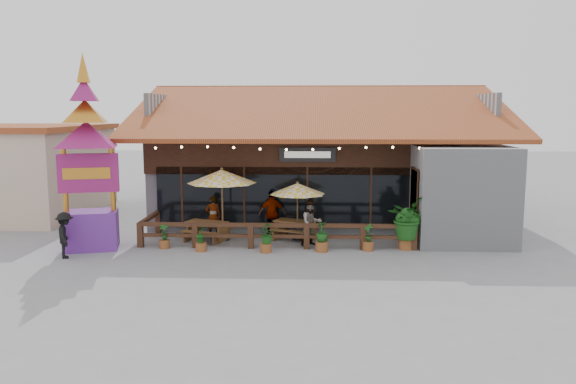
{
  "coord_description": "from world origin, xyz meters",
  "views": [
    {
      "loc": [
        -0.35,
        -20.05,
        4.86
      ],
      "look_at": [
        -1.25,
        1.5,
        1.76
      ],
      "focal_mm": 35.0,
      "sensor_mm": 36.0,
      "label": 1
    }
  ],
  "objects_px": {
    "umbrella_left": "(222,177)",
    "pedestrian": "(65,235)",
    "thai_sign_tower": "(87,139)",
    "tropical_plant": "(406,219)",
    "picnic_table_right": "(295,227)",
    "umbrella_right": "(298,189)",
    "picnic_table_left": "(207,228)"
  },
  "relations": [
    {
      "from": "umbrella_right",
      "to": "picnic_table_right",
      "type": "height_order",
      "value": "umbrella_right"
    },
    {
      "from": "picnic_table_right",
      "to": "pedestrian",
      "type": "xyz_separation_m",
      "value": [
        -7.58,
        -3.08,
        0.28
      ]
    },
    {
      "from": "umbrella_left",
      "to": "umbrella_right",
      "type": "height_order",
      "value": "umbrella_left"
    },
    {
      "from": "thai_sign_tower",
      "to": "tropical_plant",
      "type": "xyz_separation_m",
      "value": [
        11.21,
        0.39,
        -2.79
      ]
    },
    {
      "from": "picnic_table_right",
      "to": "tropical_plant",
      "type": "bearing_deg",
      "value": -19.01
    },
    {
      "from": "tropical_plant",
      "to": "pedestrian",
      "type": "height_order",
      "value": "tropical_plant"
    },
    {
      "from": "picnic_table_left",
      "to": "thai_sign_tower",
      "type": "bearing_deg",
      "value": -160.0
    },
    {
      "from": "thai_sign_tower",
      "to": "tropical_plant",
      "type": "bearing_deg",
      "value": 1.97
    },
    {
      "from": "umbrella_left",
      "to": "tropical_plant",
      "type": "height_order",
      "value": "umbrella_left"
    },
    {
      "from": "picnic_table_right",
      "to": "tropical_plant",
      "type": "relative_size",
      "value": 1.0
    },
    {
      "from": "picnic_table_right",
      "to": "pedestrian",
      "type": "height_order",
      "value": "pedestrian"
    },
    {
      "from": "thai_sign_tower",
      "to": "pedestrian",
      "type": "bearing_deg",
      "value": -105.62
    },
    {
      "from": "umbrella_right",
      "to": "thai_sign_tower",
      "type": "height_order",
      "value": "thai_sign_tower"
    },
    {
      "from": "umbrella_right",
      "to": "pedestrian",
      "type": "height_order",
      "value": "umbrella_right"
    },
    {
      "from": "umbrella_left",
      "to": "umbrella_right",
      "type": "bearing_deg",
      "value": 0.65
    },
    {
      "from": "picnic_table_left",
      "to": "pedestrian",
      "type": "height_order",
      "value": "pedestrian"
    },
    {
      "from": "thai_sign_tower",
      "to": "tropical_plant",
      "type": "distance_m",
      "value": 11.55
    },
    {
      "from": "tropical_plant",
      "to": "picnic_table_right",
      "type": "bearing_deg",
      "value": 160.99
    },
    {
      "from": "tropical_plant",
      "to": "pedestrian",
      "type": "distance_m",
      "value": 11.7
    },
    {
      "from": "thai_sign_tower",
      "to": "tropical_plant",
      "type": "height_order",
      "value": "thai_sign_tower"
    },
    {
      "from": "umbrella_right",
      "to": "tropical_plant",
      "type": "relative_size",
      "value": 1.33
    },
    {
      "from": "umbrella_left",
      "to": "picnic_table_right",
      "type": "distance_m",
      "value": 3.37
    },
    {
      "from": "umbrella_right",
      "to": "picnic_table_left",
      "type": "bearing_deg",
      "value": -177.71
    },
    {
      "from": "picnic_table_right",
      "to": "tropical_plant",
      "type": "height_order",
      "value": "tropical_plant"
    },
    {
      "from": "pedestrian",
      "to": "tropical_plant",
      "type": "bearing_deg",
      "value": -105.37
    },
    {
      "from": "picnic_table_left",
      "to": "tropical_plant",
      "type": "relative_size",
      "value": 0.98
    },
    {
      "from": "umbrella_left",
      "to": "thai_sign_tower",
      "type": "height_order",
      "value": "thai_sign_tower"
    },
    {
      "from": "umbrella_left",
      "to": "pedestrian",
      "type": "relative_size",
      "value": 1.92
    },
    {
      "from": "umbrella_left",
      "to": "picnic_table_right",
      "type": "xyz_separation_m",
      "value": [
        2.74,
        0.24,
        -1.94
      ]
    },
    {
      "from": "umbrella_left",
      "to": "pedestrian",
      "type": "bearing_deg",
      "value": -149.62
    },
    {
      "from": "umbrella_left",
      "to": "tropical_plant",
      "type": "distance_m",
      "value": 6.96
    },
    {
      "from": "umbrella_right",
      "to": "pedestrian",
      "type": "xyz_separation_m",
      "value": [
        -7.68,
        -2.87,
        -1.2
      ]
    }
  ]
}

